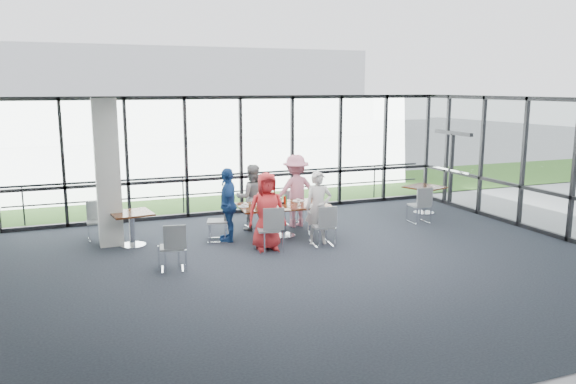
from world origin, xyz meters
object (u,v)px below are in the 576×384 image
object	(u,v)px
main_table	(283,209)
chair_main_fl	(255,210)
chair_spare_lb	(96,222)
chair_spare_r	(419,205)
side_table_left	(131,218)
chair_main_nl	(269,229)
diner_near_right	(318,208)
diner_end	(228,205)
chair_main_nr	(323,226)
chair_main_fr	(294,209)
diner_near_left	(267,211)
chair_main_end	(217,221)
diner_far_left	(252,197)
side_table_right	(425,190)
diner_far_right	(296,191)
chair_spare_la	(172,247)
structural_column	(108,173)

from	to	relation	value
main_table	chair_main_fl	world-z (taller)	chair_main_fl
chair_spare_lb	chair_spare_r	distance (m)	7.85
main_table	side_table_left	world-z (taller)	same
chair_main_nl	diner_near_right	bearing A→B (deg)	20.32
diner_end	chair_main_nr	bearing A→B (deg)	70.81
main_table	chair_main_fr	bearing A→B (deg)	60.58
diner_near_left	chair_main_fl	size ratio (longest dim) A/B	1.92
diner_near_right	chair_main_fr	distance (m)	1.87
chair_main_fl	chair_spare_r	xyz separation A→B (m)	(4.03, -1.11, 0.03)
main_table	diner_end	xyz separation A→B (m)	(-1.29, 0.10, 0.20)
chair_main_end	side_table_left	bearing A→B (deg)	-81.52
main_table	chair_spare_r	bearing A→B (deg)	3.86
diner_far_left	chair_spare_lb	bearing A→B (deg)	3.31
diner_near_right	diner_far_left	xyz separation A→B (m)	(-1.00, 1.68, -0.00)
chair_main_nr	chair_spare_r	bearing A→B (deg)	26.18
main_table	diner_far_left	distance (m)	0.99
chair_spare_r	diner_end	bearing A→B (deg)	-176.71
chair_spare_lb	chair_spare_r	bearing A→B (deg)	169.69
main_table	chair_main_end	world-z (taller)	chair_main_end
side_table_right	chair_spare_lb	world-z (taller)	chair_spare_lb
side_table_right	diner_far_right	size ratio (longest dim) A/B	0.64
diner_far_left	chair_main_fl	world-z (taller)	diner_far_left
diner_far_left	chair_spare_la	distance (m)	3.36
diner_far_left	chair_main_end	distance (m)	1.29
diner_near_right	chair_main_end	world-z (taller)	diner_near_right
diner_far_left	chair_main_nr	distance (m)	2.17
diner_near_right	chair_spare_r	size ratio (longest dim) A/B	1.76
diner_near_right	chair_main_fr	world-z (taller)	diner_near_right
side_table_left	chair_main_end	world-z (taller)	chair_main_end
side_table_right	diner_near_left	xyz separation A→B (m)	(-5.17, -1.71, 0.19)
diner_far_right	chair_main_nl	size ratio (longest dim) A/B	1.90
diner_end	chair_main_fr	xyz separation A→B (m)	(1.95, 0.89, -0.42)
chair_spare_la	chair_spare_r	size ratio (longest dim) A/B	0.97
side_table_left	chair_spare_r	xyz separation A→B (m)	(7.05, -0.49, -0.17)
structural_column	chair_spare_lb	bearing A→B (deg)	120.19
diner_near_right	chair_main_end	bearing A→B (deg)	170.72
diner_far_left	chair_main_nl	xyz separation A→B (m)	(-0.23, -1.85, -0.33)
chair_main_fr	chair_main_nr	bearing A→B (deg)	85.16
chair_main_nr	chair_main_nl	bearing A→B (deg)	-172.82
diner_near_right	structural_column	bearing A→B (deg)	176.33
side_table_right	diner_far_right	distance (m)	3.85
side_table_right	diner_end	world-z (taller)	diner_end
chair_main_nr	chair_spare_r	world-z (taller)	chair_spare_r
structural_column	chair_main_fl	bearing A→B (deg)	5.32
side_table_right	diner_near_left	size ratio (longest dim) A/B	0.69
diner_far_right	chair_spare_lb	world-z (taller)	diner_far_right
chair_spare_la	chair_spare_lb	xyz separation A→B (m)	(-1.22, 2.76, -0.02)
diner_near_left	diner_far_left	bearing A→B (deg)	89.43
chair_main_fl	chair_main_end	size ratio (longest dim) A/B	0.94
structural_column	side_table_right	bearing A→B (deg)	0.69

